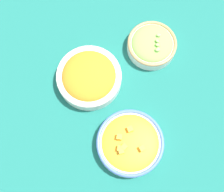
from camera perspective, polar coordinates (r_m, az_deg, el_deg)
ground_plane at (r=1.08m, az=0.00°, el=-0.44°), size 3.00×3.00×0.00m
bowl_squash at (r=1.02m, az=3.32°, el=-8.58°), size 0.22×0.22×0.07m
bowl_carrots at (r=1.07m, az=-4.21°, el=3.50°), size 0.22×0.22×0.08m
bowl_lettuce at (r=1.12m, az=7.30°, el=9.30°), size 0.17×0.17×0.07m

